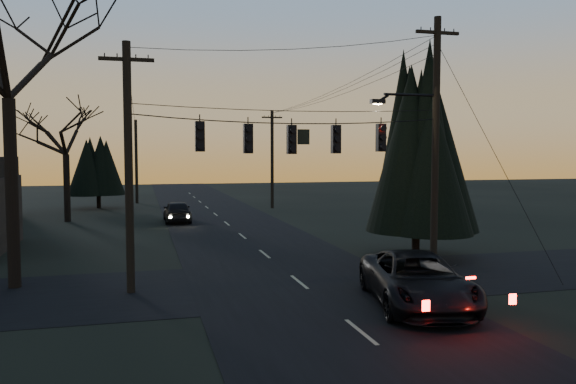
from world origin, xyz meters
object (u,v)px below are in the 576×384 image
object	(u,v)px
utility_pole_right	(433,274)
suv_near	(417,281)
evergreen_right	(417,150)
sedan_oncoming_a	(177,211)
utility_pole_far_r	(272,208)
bare_tree_left	(6,20)
utility_pole_far_l	(137,203)
utility_pole_left	(131,293)

from	to	relation	value
utility_pole_right	suv_near	distance (m)	5.02
evergreen_right	sedan_oncoming_a	world-z (taller)	evergreen_right
sedan_oncoming_a	utility_pole_far_r	bearing A→B (deg)	-136.82
bare_tree_left	suv_near	bearing A→B (deg)	-24.86
utility_pole_right	utility_pole_far_l	world-z (taller)	utility_pole_right
utility_pole_left	utility_pole_far_l	bearing A→B (deg)	90.00
bare_tree_left	evergreen_right	size ratio (longest dim) A/B	1.55
utility_pole_far_r	utility_pole_far_l	xyz separation A→B (m)	(-11.50, 8.00, 0.00)
bare_tree_left	sedan_oncoming_a	bearing A→B (deg)	69.22
evergreen_right	bare_tree_left	bearing A→B (deg)	-173.70
utility_pole_right	suv_near	world-z (taller)	utility_pole_right
bare_tree_left	suv_near	xyz separation A→B (m)	(12.66, -5.87, -8.53)
suv_near	utility_pole_left	bearing A→B (deg)	166.53
utility_pole_left	evergreen_right	bearing A→B (deg)	16.14
utility_pole_far_r	evergreen_right	size ratio (longest dim) A/B	0.98
utility_pole_left	sedan_oncoming_a	distance (m)	19.97
utility_pole_far_r	sedan_oncoming_a	size ratio (longest dim) A/B	1.92
utility_pole_far_r	suv_near	size ratio (longest dim) A/B	1.45
utility_pole_right	utility_pole_left	distance (m)	11.50
suv_near	sedan_oncoming_a	xyz separation A→B (m)	(-5.85, 23.81, -0.06)
suv_near	sedan_oncoming_a	world-z (taller)	suv_near
utility_pole_far_r	bare_tree_left	world-z (taller)	bare_tree_left
utility_pole_far_l	sedan_oncoming_a	size ratio (longest dim) A/B	1.80
utility_pole_right	evergreen_right	xyz separation A→B (m)	(1.14, 3.66, 4.91)
utility_pole_left	evergreen_right	world-z (taller)	evergreen_right
utility_pole_right	sedan_oncoming_a	distance (m)	21.61
utility_pole_far_r	evergreen_right	world-z (taller)	evergreen_right
utility_pole_far_r	utility_pole_far_l	size ratio (longest dim) A/B	1.06
utility_pole_far_l	sedan_oncoming_a	distance (m)	16.49
suv_near	utility_pole_right	bearing A→B (deg)	66.51
utility_pole_left	bare_tree_left	size ratio (longest dim) A/B	0.64
sedan_oncoming_a	suv_near	bearing A→B (deg)	103.56
sedan_oncoming_a	utility_pole_left	bearing A→B (deg)	81.68
utility_pole_far_r	bare_tree_left	xyz separation A→B (m)	(-15.51, -26.18, 9.34)
utility_pole_far_l	bare_tree_left	size ratio (longest dim) A/B	0.60
utility_pole_far_r	utility_pole_left	bearing A→B (deg)	-112.33
utility_pole_far_l	bare_tree_left	xyz separation A→B (m)	(-4.01, -34.18, 9.34)
sedan_oncoming_a	utility_pole_far_l	bearing A→B (deg)	-80.47
bare_tree_left	evergreen_right	bearing A→B (deg)	6.30
bare_tree_left	utility_pole_far_r	bearing A→B (deg)	59.36
utility_pole_left	sedan_oncoming_a	bearing A→B (deg)	81.94
bare_tree_left	suv_near	world-z (taller)	bare_tree_left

